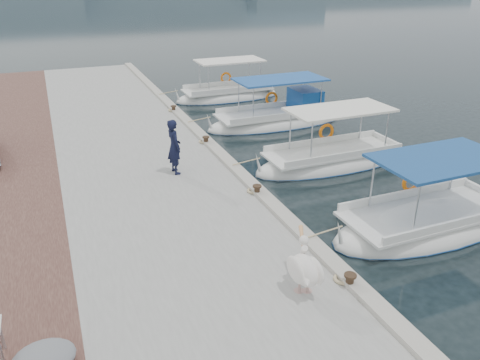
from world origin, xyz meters
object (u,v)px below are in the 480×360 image
object	(u,v)px
fishing_caique_b	(426,226)
fisherman	(174,147)
fishing_caique_c	(332,162)
fishing_caique_d	(278,120)
fishing_caique_e	(228,97)
pelican	(305,268)

from	to	relation	value
fishing_caique_b	fisherman	xyz separation A→B (m)	(-5.93, 5.71, 1.33)
fishing_caique_c	fishing_caique_d	size ratio (longest dim) A/B	0.92
fishing_caique_c	fishing_caique_e	bearing A→B (deg)	90.61
fishing_caique_d	pelican	bearing A→B (deg)	-114.23
fishing_caique_e	fishing_caique_c	bearing A→B (deg)	-89.39
fishing_caique_c	fisherman	size ratio (longest dim) A/B	3.42
fishing_caique_b	fishing_caique_d	world-z (taller)	same
fishing_caique_b	pelican	bearing A→B (deg)	-161.25
pelican	fisherman	distance (m)	7.49
fishing_caique_e	fishing_caique_b	bearing A→B (deg)	-90.12
fishing_caique_d	fisherman	world-z (taller)	fisherman
fishing_caique_b	fisherman	world-z (taller)	fisherman
fishing_caique_d	fishing_caique_e	xyz separation A→B (m)	(-0.50, 5.51, -0.07)
fishing_caique_d	fisherman	distance (m)	8.29
fishing_caique_c	fishing_caique_b	bearing A→B (deg)	-91.63
fishing_caique_e	pelican	size ratio (longest dim) A/B	4.20
fishing_caique_d	fishing_caique_e	distance (m)	5.53
pelican	fisherman	bearing A→B (deg)	96.58
fishing_caique_d	pelican	distance (m)	13.70
fishing_caique_e	pelican	world-z (taller)	fishing_caique_e
fishing_caique_b	fishing_caique_d	size ratio (longest dim) A/B	0.88
fishing_caique_b	fisherman	bearing A→B (deg)	136.09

